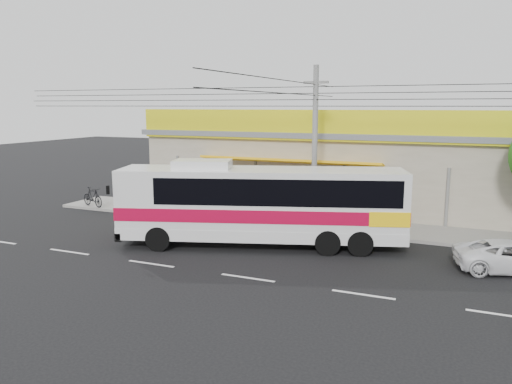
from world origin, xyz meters
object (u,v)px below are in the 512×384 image
coach_bus (265,201)px  utility_pole (316,95)px  motorbike_red (165,195)px  motorbike_dark (93,197)px

coach_bus → utility_pole: (1.18, 3.15, 4.41)m
utility_pole → motorbike_red: bearing=165.6°
motorbike_dark → utility_pole: (13.23, -0.09, 5.66)m
motorbike_red → motorbike_dark: 4.11m
motorbike_dark → utility_pole: 14.39m
motorbike_red → coach_bus: bearing=-122.6°
utility_pole → coach_bus: bearing=-110.6°
motorbike_red → motorbike_dark: (-3.29, -2.46, 0.06)m
coach_bus → motorbike_red: 10.52m
coach_bus → motorbike_dark: size_ratio=6.49×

